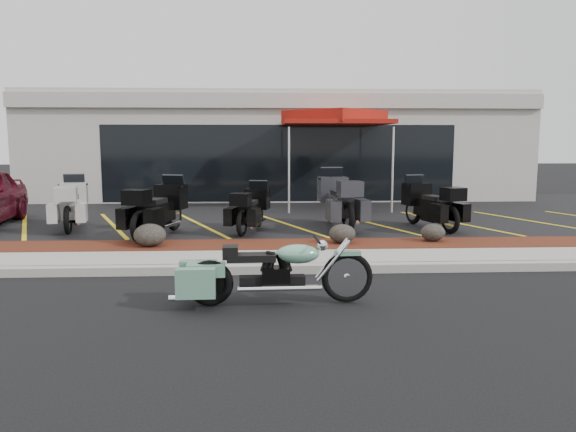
{
  "coord_description": "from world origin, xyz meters",
  "views": [
    {
      "loc": [
        -0.66,
        -8.64,
        2.31
      ],
      "look_at": [
        -0.18,
        1.2,
        0.96
      ],
      "focal_mm": 35.0,
      "sensor_mm": 36.0,
      "label": 1
    }
  ],
  "objects": [
    {
      "name": "boulder_right",
      "position": [
        3.0,
        2.97,
        0.34
      ],
      "size": [
        0.52,
        0.43,
        0.37
      ],
      "primitive_type": "ellipsoid",
      "color": "black",
      "rests_on": "mulch_bed"
    },
    {
      "name": "touring_black_rear",
      "position": [
        3.25,
        5.44,
        0.79
      ],
      "size": [
        1.42,
        2.34,
        1.28
      ],
      "primitive_type": null,
      "rotation": [
        0.0,
        0.0,
        1.85
      ],
      "color": "black",
      "rests_on": "upper_lot"
    },
    {
      "name": "upper_lot",
      "position": [
        0.0,
        8.2,
        0.07
      ],
      "size": [
        26.0,
        9.6,
        0.15
      ],
      "primitive_type": "cube",
      "color": "black",
      "rests_on": "ground"
    },
    {
      "name": "traffic_cone",
      "position": [
        -0.91,
        7.68,
        0.35
      ],
      "size": [
        0.33,
        0.33,
        0.4
      ],
      "primitive_type": "cone",
      "rotation": [
        0.0,
        0.0,
        -0.13
      ],
      "color": "#CB6406",
      "rests_on": "upper_lot"
    },
    {
      "name": "mulch_bed",
      "position": [
        0.0,
        2.8,
        0.08
      ],
      "size": [
        24.0,
        1.2,
        0.16
      ],
      "primitive_type": "cube",
      "color": "#381B0C",
      "rests_on": "ground"
    },
    {
      "name": "popup_canopy",
      "position": [
        1.71,
        9.33,
        2.94
      ],
      "size": [
        3.63,
        3.63,
        3.07
      ],
      "rotation": [
        0.0,
        0.0,
        -0.11
      ],
      "color": "silver",
      "rests_on": "upper_lot"
    },
    {
      "name": "boulder_left",
      "position": [
        -2.9,
        2.65,
        0.39
      ],
      "size": [
        0.65,
        0.54,
        0.46
      ],
      "primitive_type": "ellipsoid",
      "color": "black",
      "rests_on": "mulch_bed"
    },
    {
      "name": "dealership_building",
      "position": [
        0.0,
        14.47,
        2.01
      ],
      "size": [
        18.0,
        8.16,
        4.0
      ],
      "color": "#ACA69B",
      "rests_on": "ground"
    },
    {
      "name": "sidewalk",
      "position": [
        0.0,
        1.6,
        0.07
      ],
      "size": [
        24.0,
        1.2,
        0.15
      ],
      "primitive_type": "cube",
      "color": "gray",
      "rests_on": "ground"
    },
    {
      "name": "touring_black_mid",
      "position": [
        -0.71,
        5.16,
        0.73
      ],
      "size": [
        1.25,
        2.13,
        1.16
      ],
      "primitive_type": null,
      "rotation": [
        0.0,
        0.0,
        1.31
      ],
      "color": "black",
      "rests_on": "upper_lot"
    },
    {
      "name": "boulder_mid",
      "position": [
        1.04,
        2.82,
        0.36
      ],
      "size": [
        0.56,
        0.47,
        0.4
      ],
      "primitive_type": "ellipsoid",
      "color": "black",
      "rests_on": "mulch_bed"
    },
    {
      "name": "touring_grey",
      "position": [
        1.17,
        5.73,
        0.88
      ],
      "size": [
        1.19,
        2.59,
        1.46
      ],
      "primitive_type": null,
      "rotation": [
        0.0,
        0.0,
        1.67
      ],
      "color": "#2D2D32",
      "rests_on": "upper_lot"
    },
    {
      "name": "ground",
      "position": [
        0.0,
        0.0,
        0.0
      ],
      "size": [
        90.0,
        90.0,
        0.0
      ],
      "primitive_type": "plane",
      "color": "black",
      "rests_on": "ground"
    },
    {
      "name": "curb",
      "position": [
        0.0,
        0.9,
        0.07
      ],
      "size": [
        24.0,
        0.25,
        0.15
      ],
      "primitive_type": "cube",
      "color": "gray",
      "rests_on": "ground"
    },
    {
      "name": "touring_black_front",
      "position": [
        -2.72,
        4.71,
        0.82
      ],
      "size": [
        1.5,
        2.46,
        1.34
      ],
      "primitive_type": null,
      "rotation": [
        0.0,
        0.0,
        1.28
      ],
      "color": "black",
      "rests_on": "upper_lot"
    },
    {
      "name": "touring_white",
      "position": [
        -5.4,
        5.84,
        0.8
      ],
      "size": [
        1.28,
        2.35,
        1.29
      ],
      "primitive_type": null,
      "rotation": [
        0.0,
        0.0,
        1.78
      ],
      "color": "#BBBAB6",
      "rests_on": "upper_lot"
    },
    {
      "name": "hero_cruiser",
      "position": [
        0.56,
        -0.95,
        0.48
      ],
      "size": [
        2.76,
        0.77,
        0.96
      ],
      "primitive_type": null,
      "rotation": [
        0.0,
        0.0,
        0.03
      ],
      "color": "#6AA589",
      "rests_on": "ground"
    }
  ]
}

